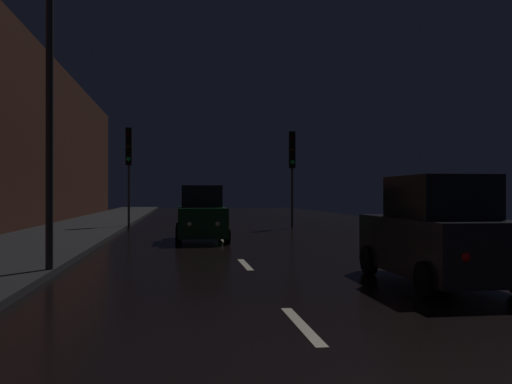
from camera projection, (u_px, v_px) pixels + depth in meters
ground at (211, 228)px, 28.73m from camera, size 25.35×84.00×0.02m
sidewalk_left at (82, 228)px, 27.84m from camera, size 4.40×84.00×0.15m
building_facade_left at (6, 125)px, 24.04m from camera, size 0.80×63.00×9.49m
lane_centerline at (224, 242)px, 20.26m from camera, size 0.16×28.50×0.01m
traffic_light_far_left at (129, 155)px, 28.22m from camera, size 0.31×0.46×5.13m
traffic_light_far_right at (292, 158)px, 28.85m from camera, size 0.33×0.47×5.01m
streetlamp_overhead at (71, 37)px, 11.95m from camera, size 1.70×0.44×7.84m
car_approaching_headlights at (201, 216)px, 20.88m from camera, size 1.91×4.13×2.08m
car_parked_right_near at (437, 234)px, 10.88m from camera, size 1.94×4.20×2.12m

